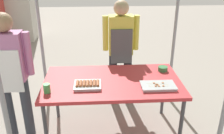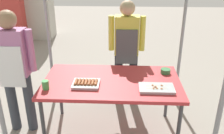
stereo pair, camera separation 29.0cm
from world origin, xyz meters
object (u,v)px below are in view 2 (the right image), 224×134
at_px(customer_nearby, 14,64).
at_px(tray_grilled_sausages, 86,83).
at_px(neighbor_stall_left, 8,2).
at_px(neighbor_stall_right, 34,2).
at_px(tray_meat_skewers, 157,88).
at_px(vendor_woman, 127,45).
at_px(condiment_bowl, 166,71).
at_px(stall_table, 112,84).
at_px(drink_cup_near_edge, 46,85).

bearing_deg(customer_nearby, tray_grilled_sausages, -11.02).
distance_m(neighbor_stall_left, neighbor_stall_right, 0.66).
bearing_deg(tray_meat_skewers, vendor_woman, 107.86).
xyz_separation_m(condiment_bowl, customer_nearby, (-1.81, -0.20, 0.14)).
bearing_deg(condiment_bowl, customer_nearby, -173.72).
relative_size(tray_meat_skewers, neighbor_stall_left, 0.19).
relative_size(tray_meat_skewers, vendor_woman, 0.25).
height_order(vendor_woman, neighbor_stall_left, neighbor_stall_left).
bearing_deg(neighbor_stall_right, stall_table, -61.03).
xyz_separation_m(vendor_woman, customer_nearby, (-1.33, -0.77, 0.00)).
bearing_deg(customer_nearby, stall_table, -1.66).
height_order(tray_grilled_sausages, vendor_woman, vendor_woman).
distance_m(tray_grilled_sausages, vendor_woman, 1.06).
bearing_deg(neighbor_stall_right, vendor_woman, -53.49).
height_order(tray_meat_skewers, neighbor_stall_left, neighbor_stall_left).
relative_size(tray_grilled_sausages, vendor_woman, 0.19).
bearing_deg(stall_table, neighbor_stall_right, 118.97).
distance_m(drink_cup_near_edge, customer_nearby, 0.53).
relative_size(drink_cup_near_edge, customer_nearby, 0.06).
height_order(tray_meat_skewers, neighbor_stall_right, neighbor_stall_right).
height_order(drink_cup_near_edge, customer_nearby, customer_nearby).
bearing_deg(condiment_bowl, neighbor_stall_left, 134.31).
xyz_separation_m(drink_cup_near_edge, neighbor_stall_right, (-1.57, 4.36, 0.16)).
height_order(stall_table, condiment_bowl, condiment_bowl).
height_order(stall_table, tray_meat_skewers, tray_meat_skewers).
relative_size(vendor_woman, customer_nearby, 1.00).
relative_size(tray_grilled_sausages, tray_meat_skewers, 0.79).
distance_m(condiment_bowl, drink_cup_near_edge, 1.45).
bearing_deg(condiment_bowl, neighbor_stall_right, 127.09).
distance_m(stall_table, tray_grilled_sausages, 0.32).
distance_m(tray_grilled_sausages, condiment_bowl, 1.01).
height_order(vendor_woman, customer_nearby, customer_nearby).
height_order(tray_meat_skewers, vendor_woman, vendor_woman).
relative_size(stall_table, drink_cup_near_edge, 15.91).
bearing_deg(drink_cup_near_edge, tray_meat_skewers, 1.98).
height_order(customer_nearby, neighbor_stall_right, neighbor_stall_right).
relative_size(vendor_woman, neighbor_stall_right, 0.81).
distance_m(vendor_woman, customer_nearby, 1.53).
bearing_deg(customer_nearby, drink_cup_near_edge, -31.97).
height_order(condiment_bowl, neighbor_stall_left, neighbor_stall_left).
distance_m(stall_table, tray_meat_skewers, 0.54).
xyz_separation_m(tray_meat_skewers, vendor_woman, (-0.32, 1.00, 0.15)).
xyz_separation_m(stall_table, neighbor_stall_left, (-2.88, 3.86, 0.32)).
height_order(tray_meat_skewers, drink_cup_near_edge, drink_cup_near_edge).
bearing_deg(stall_table, tray_grilled_sausages, -154.48).
xyz_separation_m(condiment_bowl, vendor_woman, (-0.48, 0.57, 0.14)).
xyz_separation_m(drink_cup_near_edge, neighbor_stall_left, (-2.17, 4.10, 0.22)).
height_order(tray_grilled_sausages, drink_cup_near_edge, drink_cup_near_edge).
relative_size(stall_table, neighbor_stall_left, 0.79).
xyz_separation_m(tray_grilled_sausages, condiment_bowl, (0.94, 0.37, 0.00)).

